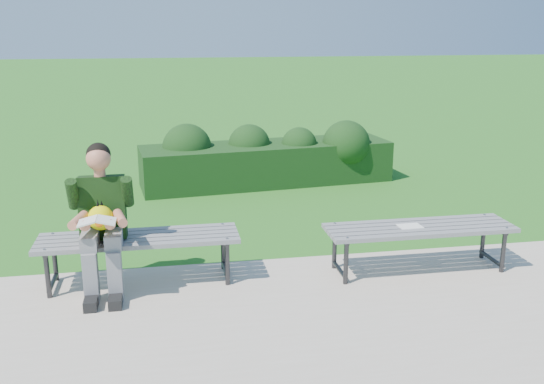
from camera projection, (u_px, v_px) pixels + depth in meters
The scene contains 7 objects.
ground at pixel (277, 261), 6.16m from camera, with size 80.00×80.00×0.00m.
walkway at pixel (320, 346), 4.50m from camera, with size 30.00×3.50×0.02m.
hedge at pixel (267, 157), 9.10m from camera, with size 3.81×1.35×0.93m.
bench_left at pixel (139, 242), 5.49m from camera, with size 1.80×0.50×0.46m.
bench_right at pixel (419, 231), 5.77m from camera, with size 1.80×0.50×0.46m.
seated_boy at pixel (102, 215), 5.27m from camera, with size 0.56×0.76×1.31m.
paper_sheet at pixel (410, 226), 5.74m from camera, with size 0.23×0.17×0.01m.
Camera 1 is at (-1.06, -5.65, 2.32)m, focal length 40.00 mm.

